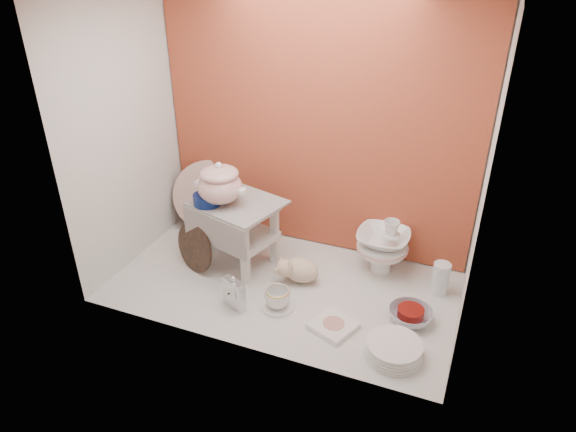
# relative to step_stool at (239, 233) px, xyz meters

# --- Properties ---
(ground) EXTENTS (1.80, 1.80, 0.00)m
(ground) POSITION_rel_step_stool_xyz_m (0.31, -0.12, -0.19)
(ground) COLOR silver
(ground) RESTS_ON ground
(niche_shell) EXTENTS (1.86, 1.03, 1.53)m
(niche_shell) POSITION_rel_step_stool_xyz_m (0.31, 0.06, 0.74)
(niche_shell) COLOR #B0392C
(niche_shell) RESTS_ON ground
(step_stool) EXTENTS (0.53, 0.48, 0.39)m
(step_stool) POSITION_rel_step_stool_xyz_m (0.00, 0.00, 0.00)
(step_stool) COLOR silver
(step_stool) RESTS_ON ground
(soup_tureen) EXTENTS (0.35, 0.35, 0.24)m
(soup_tureen) POSITION_rel_step_stool_xyz_m (-0.08, -0.04, 0.31)
(soup_tureen) COLOR white
(soup_tureen) RESTS_ON step_stool
(cobalt_bowl) EXTENTS (0.17, 0.17, 0.06)m
(cobalt_bowl) POSITION_rel_step_stool_xyz_m (-0.14, -0.08, 0.22)
(cobalt_bowl) COLOR #0B1B54
(cobalt_bowl) RESTS_ON step_stool
(floral_platter) EXTENTS (0.48, 0.31, 0.44)m
(floral_platter) POSITION_rel_step_stool_xyz_m (-0.35, 0.29, 0.02)
(floral_platter) COLOR white
(floral_platter) RESTS_ON ground
(blue_white_vase) EXTENTS (0.25, 0.25, 0.25)m
(blue_white_vase) POSITION_rel_step_stool_xyz_m (-0.18, 0.19, -0.07)
(blue_white_vase) COLOR silver
(blue_white_vase) RESTS_ON ground
(lacquer_tray) EXTENTS (0.29, 0.16, 0.29)m
(lacquer_tray) POSITION_rel_step_stool_xyz_m (-0.20, -0.16, -0.05)
(lacquer_tray) COLOR black
(lacquer_tray) RESTS_ON ground
(mantel_clock) EXTENTS (0.13, 0.09, 0.18)m
(mantel_clock) POSITION_rel_step_stool_xyz_m (0.15, -0.38, -0.10)
(mantel_clock) COLOR silver
(mantel_clock) RESTS_ON ground
(plush_pig) EXTENTS (0.29, 0.24, 0.15)m
(plush_pig) POSITION_rel_step_stool_xyz_m (0.39, -0.05, -0.12)
(plush_pig) COLOR #D2B394
(plush_pig) RESTS_ON ground
(teacup_saucer) EXTENTS (0.20, 0.20, 0.01)m
(teacup_saucer) POSITION_rel_step_stool_xyz_m (0.36, -0.30, -0.19)
(teacup_saucer) COLOR white
(teacup_saucer) RESTS_ON ground
(gold_rim_teacup) EXTENTS (0.14, 0.14, 0.10)m
(gold_rim_teacup) POSITION_rel_step_stool_xyz_m (0.36, -0.30, -0.13)
(gold_rim_teacup) COLOR white
(gold_rim_teacup) RESTS_ON teacup_saucer
(lattice_dish) EXTENTS (0.25, 0.25, 0.03)m
(lattice_dish) POSITION_rel_step_stool_xyz_m (0.66, -0.34, -0.18)
(lattice_dish) COLOR white
(lattice_dish) RESTS_ON ground
(dinner_plate_stack) EXTENTS (0.32, 0.32, 0.07)m
(dinner_plate_stack) POSITION_rel_step_stool_xyz_m (0.97, -0.42, -0.16)
(dinner_plate_stack) COLOR white
(dinner_plate_stack) RESTS_ON ground
(crystal_bowl) EXTENTS (0.26, 0.26, 0.07)m
(crystal_bowl) POSITION_rel_step_stool_xyz_m (1.00, -0.16, -0.16)
(crystal_bowl) COLOR silver
(crystal_bowl) RESTS_ON ground
(clear_glass_vase) EXTENTS (0.09, 0.09, 0.18)m
(clear_glass_vase) POSITION_rel_step_stool_xyz_m (1.09, 0.13, -0.10)
(clear_glass_vase) COLOR silver
(clear_glass_vase) RESTS_ON ground
(porcelain_tower) EXTENTS (0.38, 0.38, 0.33)m
(porcelain_tower) POSITION_rel_step_stool_xyz_m (0.76, 0.22, -0.03)
(porcelain_tower) COLOR white
(porcelain_tower) RESTS_ON ground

